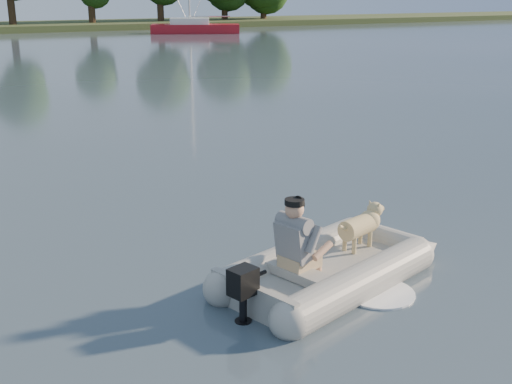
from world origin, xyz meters
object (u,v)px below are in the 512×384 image
man (295,238)px  sailboat (194,28)px  dinghy (332,238)px  dog (358,230)px

man → sailboat: sailboat is taller
dinghy → dog: size_ratio=5.19×
dinghy → man: man is taller
dog → sailboat: size_ratio=0.09×
dog → sailboat: 51.61m
dinghy → sailboat: bearing=52.0°
dinghy → man: size_ratio=4.49×
dinghy → sailboat: 52.04m
man → sailboat: size_ratio=0.10×
dinghy → sailboat: sailboat is taller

